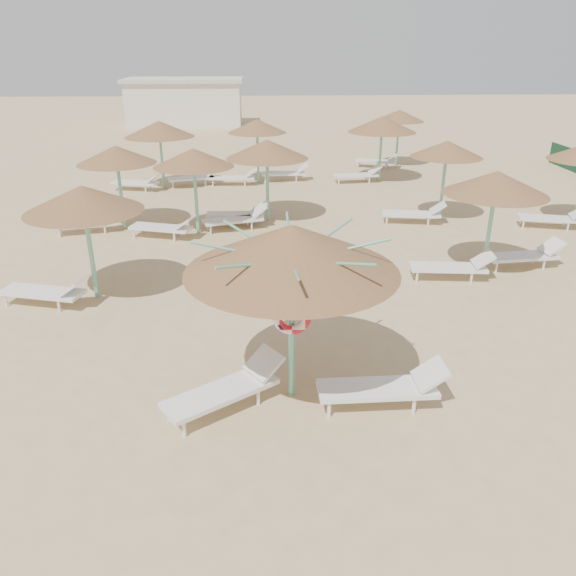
{
  "coord_description": "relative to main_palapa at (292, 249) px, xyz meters",
  "views": [
    {
      "loc": [
        -0.72,
        -8.05,
        5.55
      ],
      "look_at": [
        -0.23,
        1.65,
        1.3
      ],
      "focal_mm": 35.0,
      "sensor_mm": 36.0,
      "label": 1
    }
  ],
  "objects": [
    {
      "name": "lounger_main_a",
      "position": [
        -1.06,
        -0.32,
        -2.28
      ],
      "size": [
        2.07,
        1.69,
        0.76
      ],
      "rotation": [
        0.0,
        0.0,
        0.6
      ],
      "color": "white",
      "rests_on": "ground"
    },
    {
      "name": "service_hut",
      "position": [
        -5.75,
        34.93,
        -1.0
      ],
      "size": [
        8.4,
        4.4,
        3.25
      ],
      "color": "silver",
      "rests_on": "ground"
    },
    {
      "name": "palapa_field",
      "position": [
        1.96,
        10.91,
        -0.34
      ],
      "size": [
        18.36,
        17.6,
        2.73
      ],
      "color": "#6DBDA1",
      "rests_on": "ground"
    },
    {
      "name": "main_palapa",
      "position": [
        0.0,
        0.0,
        0.0
      ],
      "size": [
        3.39,
        3.39,
        3.04
      ],
      "color": "#6DBDA1",
      "rests_on": "ground"
    },
    {
      "name": "lounger_main_b",
      "position": [
        1.53,
        -0.41,
        -2.28
      ],
      "size": [
        2.11,
        0.68,
        0.76
      ],
      "rotation": [
        0.0,
        0.0,
        0.02
      ],
      "color": "white",
      "rests_on": "ground"
    },
    {
      "name": "ground",
      "position": [
        0.25,
        -0.07,
        -2.64
      ],
      "size": [
        120.0,
        120.0,
        0.0
      ],
      "primitive_type": "plane",
      "color": "tan",
      "rests_on": "ground"
    }
  ]
}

